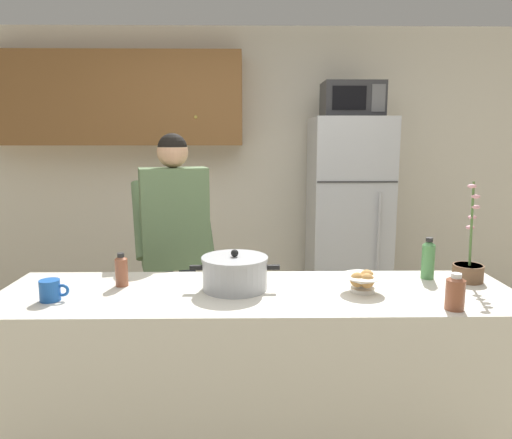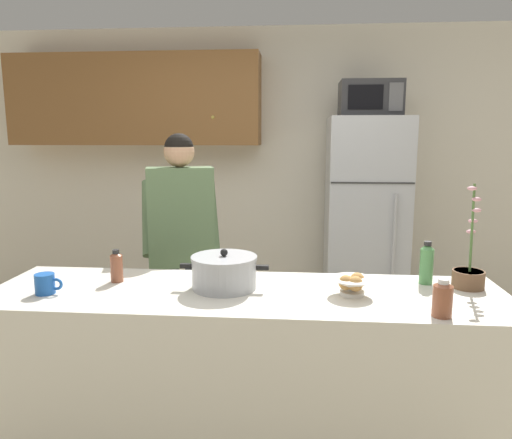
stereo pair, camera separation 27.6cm
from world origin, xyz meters
TOP-DOWN VIEW (x-y plane):
  - back_wall_unit at (-0.29, 2.25)m, footprint 6.00×0.48m
  - kitchen_island at (0.00, 0.00)m, footprint 2.45×0.68m
  - refrigerator at (0.80, 1.85)m, footprint 0.64×0.68m
  - microwave at (0.80, 1.83)m, footprint 0.48×0.37m
  - person_near_pot at (-0.52, 0.86)m, footprint 0.59×0.52m
  - cooking_pot at (-0.11, 0.04)m, footprint 0.43×0.32m
  - coffee_mug at (-0.92, -0.12)m, footprint 0.13×0.09m
  - bread_bowl at (0.49, -0.02)m, footprint 0.20×0.20m
  - bottle_near_edge at (0.88, 0.20)m, footprint 0.07×0.07m
  - bottle_mid_counter at (-0.66, 0.10)m, footprint 0.06×0.06m
  - bottle_far_corner at (0.83, -0.25)m, footprint 0.08×0.08m
  - potted_orchid at (1.06, 0.15)m, footprint 0.15×0.15m

SIDE VIEW (x-z plane):
  - kitchen_island at x=0.00m, z-range 0.00..0.92m
  - refrigerator at x=0.80m, z-range 0.00..1.80m
  - coffee_mug at x=-0.92m, z-range 0.92..1.02m
  - bread_bowl at x=0.49m, z-range 0.92..1.02m
  - potted_orchid at x=1.06m, z-range 0.74..1.24m
  - bottle_far_corner at x=0.83m, z-range 0.92..1.08m
  - cooking_pot at x=-0.11m, z-range 0.90..1.10m
  - bottle_mid_counter at x=-0.66m, z-range 0.92..1.08m
  - bottle_near_edge at x=0.88m, z-range 0.92..1.13m
  - person_near_pot at x=-0.52m, z-range 0.21..1.87m
  - back_wall_unit at x=-0.29m, z-range 0.16..2.76m
  - microwave at x=0.80m, z-range 1.80..2.08m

